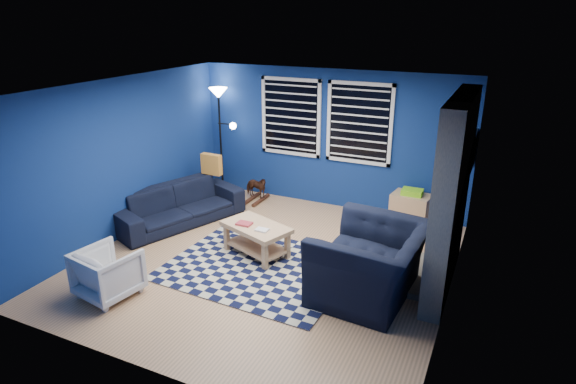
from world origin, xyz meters
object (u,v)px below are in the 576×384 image
(rocking_horse, at_px, (256,187))
(floor_lamp, at_px, (220,108))
(coffee_table, at_px, (256,233))
(cabinet, at_px, (411,208))
(sofa, at_px, (179,205))
(armchair_bent, at_px, (108,273))
(tv, at_px, (471,154))
(armchair_big, at_px, (370,263))

(rocking_horse, relative_size, floor_lamp, 0.24)
(coffee_table, xyz_separation_m, cabinet, (1.84, 2.10, -0.07))
(sofa, bearing_deg, floor_lamp, 25.59)
(coffee_table, relative_size, floor_lamp, 0.55)
(armchair_bent, height_order, cabinet, armchair_bent)
(tv, distance_m, armchair_big, 2.57)
(armchair_big, height_order, armchair_bent, armchair_big)
(floor_lamp, bearing_deg, cabinet, 0.18)
(armchair_big, xyz_separation_m, armchair_bent, (-3.00, -1.38, -0.15))
(rocking_horse, relative_size, cabinet, 0.74)
(floor_lamp, bearing_deg, sofa, -85.91)
(sofa, height_order, coffee_table, sofa)
(sofa, relative_size, cabinet, 3.24)
(rocking_horse, xyz_separation_m, cabinet, (2.89, 0.19, -0.01))
(tv, height_order, cabinet, tv)
(rocking_horse, bearing_deg, armchair_big, -122.30)
(sofa, bearing_deg, armchair_bent, -143.87)
(armchair_big, height_order, rocking_horse, armchair_big)
(tv, height_order, armchair_big, tv)
(coffee_table, relative_size, cabinet, 1.67)
(sofa, xyz_separation_m, armchair_big, (3.58, -0.85, 0.14))
(sofa, xyz_separation_m, cabinet, (3.60, 1.63, -0.05))
(armchair_bent, relative_size, rocking_horse, 1.37)
(cabinet, bearing_deg, armchair_big, -82.76)
(sofa, distance_m, armchair_bent, 2.30)
(armchair_big, xyz_separation_m, cabinet, (0.02, 2.47, -0.19))
(sofa, distance_m, rocking_horse, 1.61)
(cabinet, height_order, floor_lamp, floor_lamp)
(armchair_big, bearing_deg, coffee_table, -97.19)
(armchair_big, distance_m, armchair_bent, 3.30)
(armchair_bent, height_order, coffee_table, armchair_bent)
(sofa, xyz_separation_m, coffee_table, (1.76, -0.48, 0.02))
(coffee_table, bearing_deg, floor_lamp, 131.89)
(rocking_horse, xyz_separation_m, floor_lamp, (-0.83, 0.18, 1.42))
(armchair_big, bearing_deg, floor_lamp, -119.37)
(rocking_horse, distance_m, coffee_table, 2.18)
(tv, xyz_separation_m, rocking_horse, (-3.74, 0.06, -1.12))
(coffee_table, bearing_deg, rocking_horse, 118.56)
(tv, relative_size, cabinet, 1.46)
(tv, relative_size, sofa, 0.45)
(tv, height_order, floor_lamp, floor_lamp)
(armchair_bent, height_order, floor_lamp, floor_lamp)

